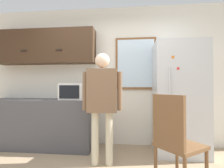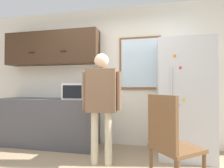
{
  "view_description": "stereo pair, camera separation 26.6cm",
  "coord_description": "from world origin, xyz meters",
  "px_view_note": "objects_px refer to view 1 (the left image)",
  "views": [
    {
      "loc": [
        0.44,
        -1.69,
        1.12
      ],
      "look_at": [
        0.16,
        0.95,
        1.16
      ],
      "focal_mm": 28.0,
      "sensor_mm": 36.0,
      "label": 1
    },
    {
      "loc": [
        0.7,
        -1.65,
        1.12
      ],
      "look_at": [
        0.16,
        0.95,
        1.16
      ],
      "focal_mm": 28.0,
      "sensor_mm": 36.0,
      "label": 2
    }
  ],
  "objects_px": {
    "person": "(102,97)",
    "microwave": "(75,92)",
    "refrigerator": "(179,98)",
    "chair": "(175,138)"
  },
  "relations": [
    {
      "from": "refrigerator",
      "to": "chair",
      "type": "distance_m",
      "value": 1.19
    },
    {
      "from": "person",
      "to": "chair",
      "type": "xyz_separation_m",
      "value": [
        0.89,
        -0.51,
        -0.42
      ]
    },
    {
      "from": "person",
      "to": "chair",
      "type": "bearing_deg",
      "value": -33.26
    },
    {
      "from": "microwave",
      "to": "refrigerator",
      "type": "bearing_deg",
      "value": 1.06
    },
    {
      "from": "chair",
      "to": "refrigerator",
      "type": "bearing_deg",
      "value": -55.4
    },
    {
      "from": "microwave",
      "to": "person",
      "type": "relative_size",
      "value": 0.31
    },
    {
      "from": "person",
      "to": "refrigerator",
      "type": "height_order",
      "value": "refrigerator"
    },
    {
      "from": "person",
      "to": "microwave",
      "type": "bearing_deg",
      "value": 133.53
    },
    {
      "from": "microwave",
      "to": "person",
      "type": "xyz_separation_m",
      "value": [
        0.57,
        -0.53,
        -0.06
      ]
    },
    {
      "from": "person",
      "to": "refrigerator",
      "type": "bearing_deg",
      "value": 21.19
    }
  ]
}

